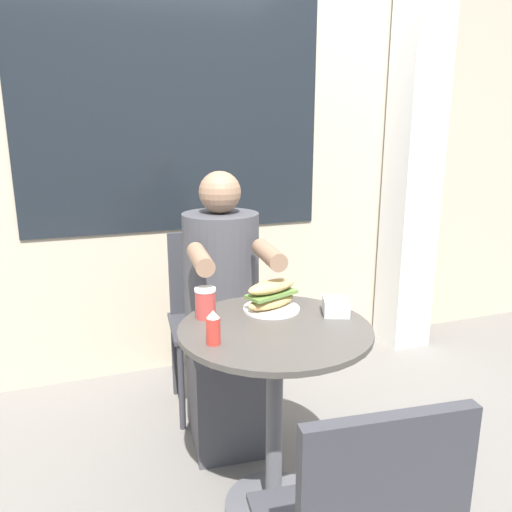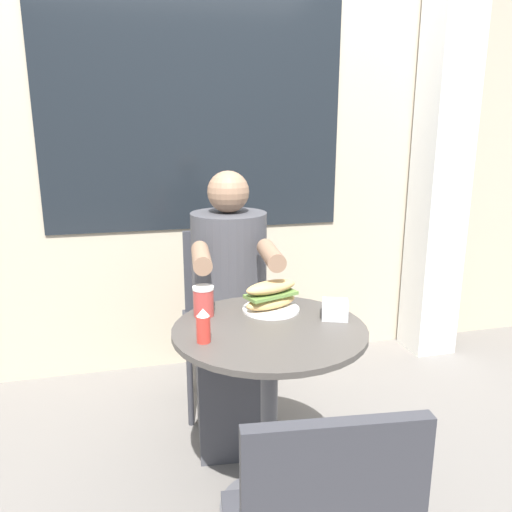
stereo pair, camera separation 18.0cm
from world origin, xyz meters
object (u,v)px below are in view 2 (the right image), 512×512
(drink_cup, at_px, (203,301))
(condiment_bottle, at_px, (203,326))
(cafe_table, at_px, (269,380))
(sandwich_on_plate, at_px, (271,297))
(diner_chair, at_px, (220,301))
(seated_diner, at_px, (231,326))

(drink_cup, bearing_deg, condiment_bottle, -98.38)
(drink_cup, relative_size, condiment_bottle, 0.98)
(cafe_table, relative_size, condiment_bottle, 6.53)
(sandwich_on_plate, relative_size, drink_cup, 2.05)
(sandwich_on_plate, bearing_deg, diner_chair, 95.83)
(cafe_table, distance_m, condiment_bottle, 0.35)
(diner_chair, bearing_deg, seated_diner, 93.54)
(cafe_table, height_order, drink_cup, drink_cup)
(drink_cup, distance_m, condiment_bottle, 0.23)
(sandwich_on_plate, bearing_deg, condiment_bottle, -141.80)
(sandwich_on_plate, xyz_separation_m, condiment_bottle, (-0.28, -0.22, 0.00))
(sandwich_on_plate, height_order, condiment_bottle, sandwich_on_plate)
(cafe_table, height_order, sandwich_on_plate, sandwich_on_plate)
(sandwich_on_plate, distance_m, condiment_bottle, 0.36)
(cafe_table, bearing_deg, seated_diner, 93.94)
(diner_chair, xyz_separation_m, sandwich_on_plate, (0.07, -0.70, 0.25))
(seated_diner, relative_size, condiment_bottle, 10.87)
(seated_diner, bearing_deg, sandwich_on_plate, 108.82)
(seated_diner, relative_size, sandwich_on_plate, 5.38)
(cafe_table, height_order, diner_chair, diner_chair)
(diner_chair, relative_size, drink_cup, 8.01)
(seated_diner, bearing_deg, cafe_table, 99.48)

